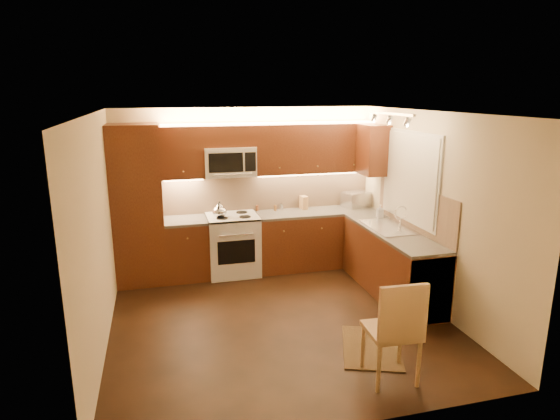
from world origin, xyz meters
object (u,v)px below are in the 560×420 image
object	(u,v)px
kettle	(219,210)
sink	(389,222)
knife_block	(304,203)
soap_bottle	(380,211)
toaster_oven	(356,199)
stove	(233,245)
dining_chair	(392,328)
microwave	(229,161)

from	to	relation	value
kettle	sink	bearing A→B (deg)	-7.01
kettle	knife_block	distance (m)	1.41
kettle	soap_bottle	distance (m)	2.39
toaster_oven	knife_block	bearing A→B (deg)	160.30
soap_bottle	stove	bearing A→B (deg)	171.13
kettle	knife_block	xyz separation A→B (m)	(1.39, 0.27, -0.04)
kettle	knife_block	world-z (taller)	kettle
kettle	soap_bottle	world-z (taller)	kettle
toaster_oven	dining_chair	distance (m)	3.43
knife_block	microwave	bearing A→B (deg)	177.39
toaster_oven	knife_block	xyz separation A→B (m)	(-0.87, 0.07, -0.02)
microwave	toaster_oven	xyz separation A→B (m)	(2.06, -0.01, -0.70)
sink	soap_bottle	bearing A→B (deg)	75.92
microwave	knife_block	bearing A→B (deg)	3.06
microwave	stove	bearing A→B (deg)	-90.00
stove	knife_block	xyz separation A→B (m)	(1.19, 0.20, 0.54)
stove	kettle	distance (m)	0.62
sink	kettle	distance (m)	2.44
kettle	microwave	bearing A→B (deg)	64.95
sink	soap_bottle	xyz separation A→B (m)	(0.14, 0.54, 0.02)
microwave	knife_block	xyz separation A→B (m)	(1.19, 0.06, -0.72)
toaster_oven	soap_bottle	xyz separation A→B (m)	(0.08, -0.71, -0.02)
microwave	dining_chair	distance (m)	3.61
stove	knife_block	bearing A→B (deg)	9.49
soap_bottle	sink	bearing A→B (deg)	-97.64
stove	soap_bottle	distance (m)	2.28
microwave	toaster_oven	world-z (taller)	microwave
microwave	knife_block	distance (m)	1.39
knife_block	sink	bearing A→B (deg)	-64.10
kettle	toaster_oven	distance (m)	2.27
sink	knife_block	world-z (taller)	knife_block
stove	sink	distance (m)	2.35
microwave	dining_chair	size ratio (longest dim) A/B	0.72
stove	microwave	xyz separation A→B (m)	(0.00, 0.14, 1.26)
toaster_oven	knife_block	distance (m)	0.87
knife_block	soap_bottle	xyz separation A→B (m)	(0.95, -0.78, -0.01)
microwave	soap_bottle	xyz separation A→B (m)	(2.14, -0.72, -0.72)
microwave	sink	world-z (taller)	microwave
microwave	dining_chair	world-z (taller)	microwave
kettle	dining_chair	distance (m)	3.32
soap_bottle	dining_chair	world-z (taller)	soap_bottle
kettle	dining_chair	size ratio (longest dim) A/B	0.23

